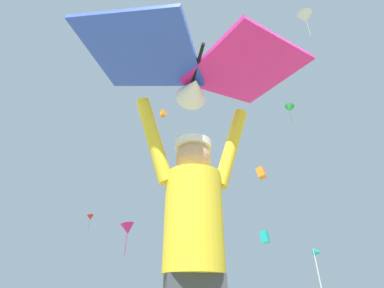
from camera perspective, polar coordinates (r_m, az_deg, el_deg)
The scene contains 11 objects.
kite_flyer_person at distance 1.59m, azimuth 0.20°, elevation -21.42°, with size 0.81×0.40×1.92m.
held_stunt_kite at distance 2.12m, azimuth 0.57°, elevation 15.60°, with size 1.82×1.11×0.41m.
distant_kite_orange_far_center at distance 30.69m, azimuth 14.20°, elevation -5.91°, with size 1.17×1.21×1.35m.
distant_kite_magenta_mid_left at distance 29.01m, azimuth -13.57°, elevation -16.95°, with size 1.96×1.82×3.12m.
distant_kite_green_overhead_distant at distance 25.96m, azimuth 19.69°, elevation 6.97°, with size 1.03×0.95×1.99m.
distant_kite_purple_high_right at distance 33.90m, azimuth 2.90°, elevation -0.49°, with size 1.12×1.16×0.49m.
distant_kite_white_mid_right at distance 19.03m, azimuth 22.62°, elevation 23.23°, with size 1.18×1.23×1.93m.
distant_kite_red_low_right at distance 32.80m, azimuth -20.78°, elevation -14.25°, with size 1.02×0.98×1.60m.
distant_kite_orange_high_left at distance 32.34m, azimuth -6.23°, elevation 6.41°, with size 0.75×0.86×0.94m.
distant_kite_teal_low_left at distance 23.13m, azimuth 14.91°, elevation -18.40°, with size 0.82×0.77×0.92m.
marker_flag at distance 10.98m, azimuth 24.88°, elevation -20.85°, with size 0.30×0.24×2.18m.
Camera 1 is at (0.15, -1.94, 0.72)m, focal length 25.34 mm.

